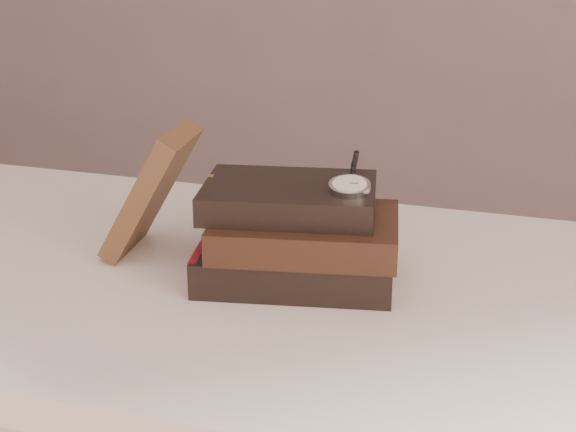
% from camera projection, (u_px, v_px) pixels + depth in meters
% --- Properties ---
extents(table, '(1.00, 0.60, 0.75)m').
position_uv_depth(table, '(207.00, 339.00, 1.05)').
color(table, white).
rests_on(table, ground).
extents(book_stack, '(0.25, 0.19, 0.11)m').
position_uv_depth(book_stack, '(297.00, 236.00, 0.98)').
color(book_stack, black).
rests_on(book_stack, table).
extents(journal, '(0.12, 0.11, 0.16)m').
position_uv_depth(journal, '(151.00, 191.00, 1.04)').
color(journal, '#442C1A').
rests_on(journal, table).
extents(pocket_watch, '(0.05, 0.15, 0.02)m').
position_uv_depth(pocket_watch, '(350.00, 184.00, 0.95)').
color(pocket_watch, silver).
rests_on(pocket_watch, book_stack).
extents(eyeglasses, '(0.11, 0.12, 0.04)m').
position_uv_depth(eyeglasses, '(240.00, 202.00, 1.06)').
color(eyeglasses, silver).
rests_on(eyeglasses, book_stack).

